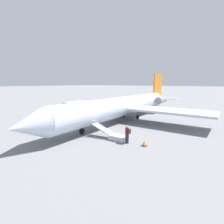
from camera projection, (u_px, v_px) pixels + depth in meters
ground_plane at (122, 121)px, 26.29m from camera, size 600.00×600.00×0.00m
airplane_main at (126, 105)px, 26.76m from camera, size 32.93×24.81×7.53m
boarding_stairs at (115, 136)px, 17.69m from camera, size 1.15×4.05×1.82m
passenger at (127, 133)px, 16.49m from camera, size 0.36×0.54×1.74m
traffic_cone_near_stairs at (144, 144)px, 15.86m from camera, size 0.47×0.47×0.52m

